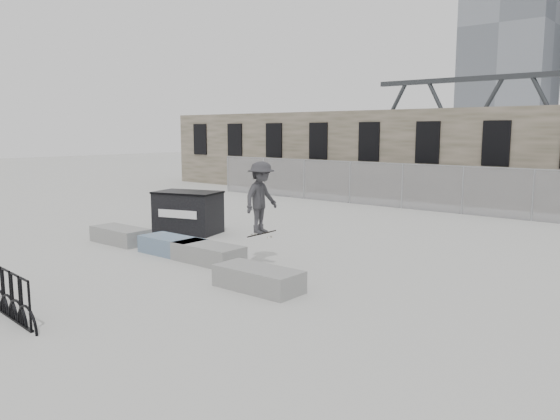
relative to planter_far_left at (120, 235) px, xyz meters
The scene contains 9 objects.
ground 3.14m from the planter_far_left, ahead, with size 120.00×120.00×0.00m, color #A6A5A1.
stone_wall 16.71m from the planter_far_left, 79.11° to the left, with size 36.00×2.58×4.50m.
chainlink_fence 12.96m from the planter_far_left, 75.98° to the left, with size 22.06×0.06×2.02m.
planter_far_left is the anchor object (origin of this frame).
planter_center_left 2.48m from the planter_far_left, ahead, with size 2.00×0.90×0.48m.
planter_center_right 3.97m from the planter_far_left, ahead, with size 2.00×0.90×0.48m.
planter_offset 6.73m from the planter_far_left, ahead, with size 2.00×0.90×0.48m.
dumpster 2.54m from the planter_far_left, 82.67° to the left, with size 2.44×1.87×1.42m.
skateboarder 5.45m from the planter_far_left, ahead, with size 0.80×1.24×1.99m.
Camera 1 is at (11.26, -9.67, 3.43)m, focal length 35.00 mm.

